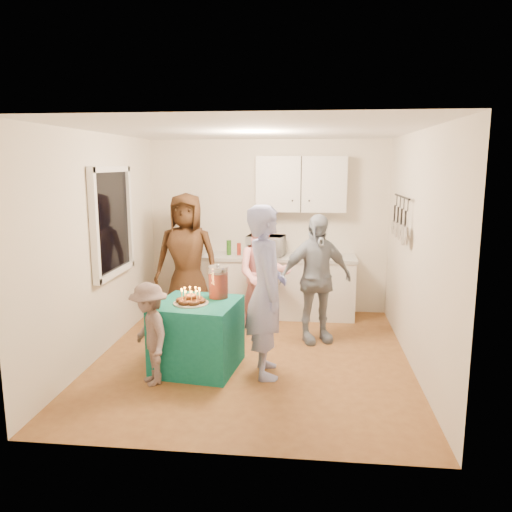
# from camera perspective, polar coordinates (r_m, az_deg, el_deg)

# --- Properties ---
(floor) EXTENTS (4.00, 4.00, 0.00)m
(floor) POSITION_cam_1_polar(r_m,az_deg,el_deg) (5.99, -0.37, -11.51)
(floor) COLOR brown
(floor) RESTS_ON ground
(ceiling) EXTENTS (4.00, 4.00, 0.00)m
(ceiling) POSITION_cam_1_polar(r_m,az_deg,el_deg) (5.56, -0.40, 14.18)
(ceiling) COLOR white
(ceiling) RESTS_ON floor
(back_wall) EXTENTS (3.60, 3.60, 0.00)m
(back_wall) POSITION_cam_1_polar(r_m,az_deg,el_deg) (7.60, 1.35, 3.38)
(back_wall) COLOR silver
(back_wall) RESTS_ON floor
(left_wall) EXTENTS (4.00, 4.00, 0.00)m
(left_wall) POSITION_cam_1_polar(r_m,az_deg,el_deg) (6.10, -17.43, 1.12)
(left_wall) COLOR silver
(left_wall) RESTS_ON floor
(right_wall) EXTENTS (4.00, 4.00, 0.00)m
(right_wall) POSITION_cam_1_polar(r_m,az_deg,el_deg) (5.71, 17.86, 0.48)
(right_wall) COLOR silver
(right_wall) RESTS_ON floor
(window_night) EXTENTS (0.04, 1.00, 1.20)m
(window_night) POSITION_cam_1_polar(r_m,az_deg,el_deg) (6.33, -16.23, 3.80)
(window_night) COLOR black
(window_night) RESTS_ON left_wall
(counter) EXTENTS (2.20, 0.58, 0.86)m
(counter) POSITION_cam_1_polar(r_m,az_deg,el_deg) (7.45, 2.66, -3.59)
(counter) COLOR white
(counter) RESTS_ON floor
(countertop) EXTENTS (2.24, 0.62, 0.05)m
(countertop) POSITION_cam_1_polar(r_m,az_deg,el_deg) (7.35, 2.69, -0.15)
(countertop) COLOR beige
(countertop) RESTS_ON counter
(upper_cabinet) EXTENTS (1.30, 0.30, 0.80)m
(upper_cabinet) POSITION_cam_1_polar(r_m,az_deg,el_deg) (7.37, 5.19, 8.19)
(upper_cabinet) COLOR white
(upper_cabinet) RESTS_ON back_wall
(pot_rack) EXTENTS (0.12, 1.00, 0.60)m
(pot_rack) POSITION_cam_1_polar(r_m,az_deg,el_deg) (6.34, 16.05, 4.27)
(pot_rack) COLOR black
(pot_rack) RESTS_ON right_wall
(microwave) EXTENTS (0.58, 0.44, 0.30)m
(microwave) POSITION_cam_1_polar(r_m,az_deg,el_deg) (7.34, 1.12, 1.21)
(microwave) COLOR white
(microwave) RESTS_ON countertop
(party_table) EXTENTS (0.95, 0.95, 0.76)m
(party_table) POSITION_cam_1_polar(r_m,az_deg,el_deg) (5.61, -6.69, -8.99)
(party_table) COLOR #0E6256
(party_table) RESTS_ON floor
(donut_cake) EXTENTS (0.38, 0.38, 0.18)m
(donut_cake) POSITION_cam_1_polar(r_m,az_deg,el_deg) (5.41, -7.47, -4.51)
(donut_cake) COLOR #381C0C
(donut_cake) RESTS_ON party_table
(punch_jar) EXTENTS (0.22, 0.22, 0.34)m
(punch_jar) POSITION_cam_1_polar(r_m,az_deg,el_deg) (5.60, -4.33, -3.08)
(punch_jar) COLOR red
(punch_jar) RESTS_ON party_table
(man_birthday) EXTENTS (0.56, 0.74, 1.83)m
(man_birthday) POSITION_cam_1_polar(r_m,az_deg,el_deg) (5.27, 1.17, -4.08)
(man_birthday) COLOR #9DA5E4
(man_birthday) RESTS_ON floor
(woman_back_left) EXTENTS (0.91, 0.60, 1.85)m
(woman_back_left) POSITION_cam_1_polar(r_m,az_deg,el_deg) (7.13, -7.91, -0.26)
(woman_back_left) COLOR brown
(woman_back_left) RESTS_ON floor
(woman_back_center) EXTENTS (0.80, 0.65, 1.55)m
(woman_back_center) POSITION_cam_1_polar(r_m,az_deg,el_deg) (6.72, 0.83, -2.14)
(woman_back_center) COLOR pink
(woman_back_center) RESTS_ON floor
(woman_back_right) EXTENTS (1.04, 0.73, 1.64)m
(woman_back_right) POSITION_cam_1_polar(r_m,az_deg,el_deg) (6.32, 6.82, -2.59)
(woman_back_right) COLOR #112139
(woman_back_right) RESTS_ON floor
(child_near_left) EXTENTS (0.72, 0.79, 1.07)m
(child_near_left) POSITION_cam_1_polar(r_m,az_deg,el_deg) (5.26, -12.07, -8.70)
(child_near_left) COLOR #614F4E
(child_near_left) RESTS_ON floor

